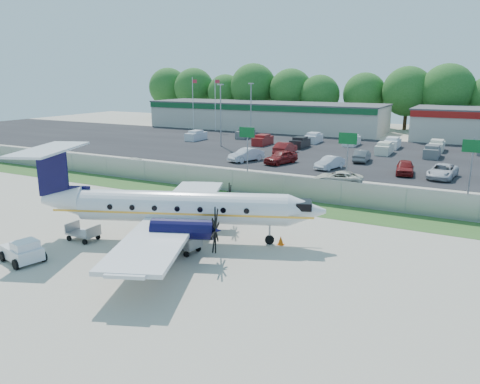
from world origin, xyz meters
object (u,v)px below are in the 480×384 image
at_px(baggage_cart_near, 183,244).
at_px(baggage_cart_far, 83,233).
at_px(aircraft, 177,207).
at_px(pushback_tug, 23,251).

height_order(baggage_cart_near, baggage_cart_far, baggage_cart_near).
bearing_deg(aircraft, baggage_cart_near, -45.92).
height_order(pushback_tug, baggage_cart_near, pushback_tug).
distance_m(aircraft, baggage_cart_near, 2.67).
bearing_deg(baggage_cart_near, aircraft, 134.08).
bearing_deg(baggage_cart_far, baggage_cart_near, 10.44).
xyz_separation_m(pushback_tug, baggage_cart_far, (0.28, 4.19, -0.15)).
height_order(aircraft, baggage_cart_far, aircraft).
distance_m(pushback_tug, baggage_cart_far, 4.20).
relative_size(aircraft, baggage_cart_near, 8.91).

